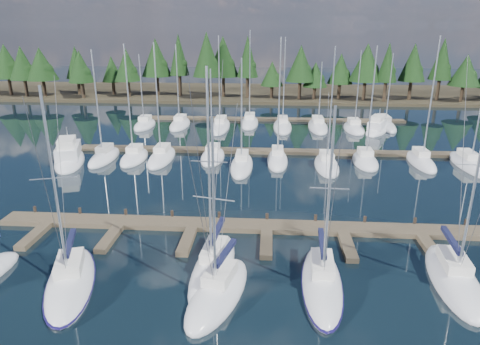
# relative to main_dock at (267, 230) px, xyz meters

# --- Properties ---
(ground) EXTENTS (260.00, 260.00, 0.00)m
(ground) POSITION_rel_main_dock_xyz_m (0.00, 12.64, -0.20)
(ground) COLOR black
(ground) RESTS_ON ground
(far_shore) EXTENTS (220.00, 30.00, 0.60)m
(far_shore) POSITION_rel_main_dock_xyz_m (0.00, 72.64, 0.10)
(far_shore) COLOR #312A1B
(far_shore) RESTS_ON ground
(main_dock) EXTENTS (44.00, 6.13, 0.90)m
(main_dock) POSITION_rel_main_dock_xyz_m (0.00, 0.00, 0.00)
(main_dock) COLOR brown
(main_dock) RESTS_ON ground
(back_docks) EXTENTS (50.00, 21.80, 0.40)m
(back_docks) POSITION_rel_main_dock_xyz_m (0.00, 32.23, -0.00)
(back_docks) COLOR brown
(back_docks) RESTS_ON ground
(front_sailboat_1) EXTENTS (5.58, 9.66, 13.46)m
(front_sailboat_1) POSITION_rel_main_dock_xyz_m (-12.32, -8.27, 0.07)
(front_sailboat_1) COLOR silver
(front_sailboat_1) RESTS_ON ground
(front_sailboat_2) EXTENTS (3.23, 9.40, 14.30)m
(front_sailboat_2) POSITION_rel_main_dock_xyz_m (-3.52, -5.94, 0.09)
(front_sailboat_2) COLOR silver
(front_sailboat_2) RESTS_ON ground
(front_sailboat_3) EXTENTS (4.56, 8.44, 11.99)m
(front_sailboat_3) POSITION_rel_main_dock_xyz_m (-2.84, -8.72, 0.08)
(front_sailboat_3) COLOR silver
(front_sailboat_3) RESTS_ON ground
(front_sailboat_4) EXTENTS (3.04, 9.62, 12.40)m
(front_sailboat_4) POSITION_rel_main_dock_xyz_m (3.56, -7.23, 0.07)
(front_sailboat_4) COLOR silver
(front_sailboat_4) RESTS_ON ground
(front_sailboat_5) EXTENTS (3.51, 9.14, 14.69)m
(front_sailboat_5) POSITION_rel_main_dock_xyz_m (12.06, -6.18, 0.09)
(front_sailboat_5) COLOR silver
(front_sailboat_5) RESTS_ON ground
(back_sailboat_rows) EXTENTS (46.47, 33.01, 15.78)m
(back_sailboat_rows) POSITION_rel_main_dock_xyz_m (0.17, 28.11, 0.06)
(back_sailboat_rows) COLOR silver
(back_sailboat_rows) RESTS_ON ground
(motor_yacht_left) EXTENTS (6.47, 10.58, 5.03)m
(motor_yacht_left) POSITION_rel_main_dock_xyz_m (-24.00, 16.90, 0.34)
(motor_yacht_left) COLOR silver
(motor_yacht_left) RESTS_ON ground
(motor_yacht_right) EXTENTS (6.15, 8.90, 4.24)m
(motor_yacht_right) POSITION_rel_main_dock_xyz_m (16.68, 35.46, 0.27)
(motor_yacht_right) COLOR silver
(motor_yacht_right) RESTS_ON ground
(tree_line) EXTENTS (185.71, 11.80, 13.89)m
(tree_line) POSITION_rel_main_dock_xyz_m (-0.37, 62.87, 7.39)
(tree_line) COLOR black
(tree_line) RESTS_ON far_shore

